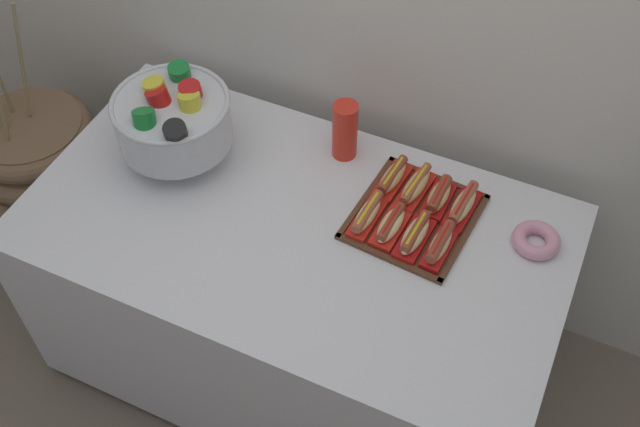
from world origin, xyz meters
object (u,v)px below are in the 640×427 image
object	(u,v)px
buffet_table	(297,294)
hot_dog_1	(391,225)
hot_dog_2	(415,235)
hot_dog_5	(415,187)
punch_bowl	(173,119)
cup_stack	(345,130)
floor_vase	(49,183)
donut	(536,240)
hot_dog_0	(367,215)
hot_dog_3	(440,245)
hot_dog_6	(439,197)
serving_tray	(414,217)
hot_dog_7	(463,206)
hot_dog_4	(392,178)

from	to	relation	value
buffet_table	hot_dog_1	size ratio (longest dim) A/B	9.79
hot_dog_2	hot_dog_5	bearing A→B (deg)	109.63
punch_bowl	cup_stack	size ratio (longest dim) A/B	1.79
buffet_table	floor_vase	xyz separation A→B (m)	(-1.13, 0.13, -0.11)
cup_stack	donut	xyz separation A→B (m)	(0.63, -0.11, -0.08)
hot_dog_5	hot_dog_2	bearing A→B (deg)	-70.37
hot_dog_0	donut	world-z (taller)	hot_dog_0
floor_vase	cup_stack	size ratio (longest dim) A/B	5.92
hot_dog_3	cup_stack	bearing A→B (deg)	147.71
hot_dog_6	donut	xyz separation A→B (m)	(0.30, -0.03, -0.01)
serving_tray	hot_dog_6	world-z (taller)	hot_dog_6
hot_dog_5	punch_bowl	size ratio (longest dim) A/B	0.51
hot_dog_2	hot_dog_5	xyz separation A→B (m)	(-0.06, 0.17, 0.00)
serving_tray	hot_dog_3	world-z (taller)	hot_dog_3
donut	floor_vase	bearing A→B (deg)	-177.24
buffet_table	hot_dog_5	xyz separation A→B (m)	(0.28, 0.25, 0.40)
hot_dog_3	hot_dog_5	xyz separation A→B (m)	(-0.14, 0.18, -0.00)
serving_tray	hot_dog_0	world-z (taller)	hot_dog_0
floor_vase	hot_dog_0	world-z (taller)	floor_vase
hot_dog_2	donut	world-z (taller)	hot_dog_2
floor_vase	hot_dog_7	world-z (taller)	floor_vase
serving_tray	hot_dog_3	size ratio (longest dim) A/B	2.45
floor_vase	hot_dog_7	size ratio (longest dim) A/B	6.56
donut	hot_dog_0	bearing A→B (deg)	-164.96
hot_dog_7	punch_bowl	world-z (taller)	punch_bowl
serving_tray	cup_stack	size ratio (longest dim) A/B	1.97
hot_dog_7	cup_stack	distance (m)	0.42
hot_dog_5	punch_bowl	distance (m)	0.74
serving_tray	hot_dog_2	xyz separation A→B (m)	(0.03, -0.09, 0.03)
hot_dog_3	punch_bowl	size ratio (longest dim) A/B	0.45
floor_vase	hot_dog_5	world-z (taller)	floor_vase
buffet_table	floor_vase	size ratio (longest dim) A/B	1.35
hot_dog_2	cup_stack	distance (m)	0.41
hot_dog_7	buffet_table	bearing A→B (deg)	-151.04
serving_tray	hot_dog_2	bearing A→B (deg)	-70.37
buffet_table	hot_dog_5	size ratio (longest dim) A/B	8.68
hot_dog_4	cup_stack	size ratio (longest dim) A/B	0.86
hot_dog_4	hot_dog_5	distance (m)	0.08
hot_dog_4	punch_bowl	size ratio (longest dim) A/B	0.48
hot_dog_0	hot_dog_2	distance (m)	0.15
serving_tray	punch_bowl	world-z (taller)	punch_bowl
punch_bowl	hot_dog_4	bearing A→B (deg)	13.67
hot_dog_0	hot_dog_5	distance (m)	0.18
serving_tray	hot_dog_7	distance (m)	0.14
hot_dog_5	hot_dog_7	bearing A→B (deg)	-4.81
hot_dog_6	punch_bowl	xyz separation A→B (m)	(-0.79, -0.14, 0.12)
hot_dog_5	hot_dog_3	bearing A→B (deg)	-52.54
hot_dog_6	donut	size ratio (longest dim) A/B	1.12
hot_dog_3	buffet_table	bearing A→B (deg)	-170.16
floor_vase	hot_dog_4	xyz separation A→B (m)	(1.33, 0.13, 0.51)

